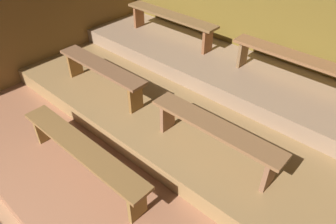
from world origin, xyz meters
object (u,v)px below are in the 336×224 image
at_px(bench_upper_left, 171,19).
at_px(bench_upper_right, 296,62).
at_px(bench_middle_right, 214,131).
at_px(bench_lower_center, 82,151).
at_px(bench_middle_left, 101,70).

height_order(bench_upper_left, bench_upper_right, same).
relative_size(bench_middle_right, bench_upper_left, 0.89).
bearing_deg(bench_middle_right, bench_lower_center, -135.03).
height_order(bench_middle_left, bench_middle_right, same).
bearing_deg(bench_upper_right, bench_middle_right, -94.84).
bearing_deg(bench_lower_center, bench_middle_left, 131.53).
distance_m(bench_lower_center, bench_upper_right, 3.01).
bearing_deg(bench_upper_left, bench_lower_center, -68.41).
distance_m(bench_middle_right, bench_upper_right, 1.69).
relative_size(bench_lower_center, bench_upper_left, 1.09).
height_order(bench_middle_right, bench_upper_right, bench_upper_right).
bearing_deg(bench_lower_center, bench_upper_left, 111.59).
bearing_deg(bench_upper_left, bench_middle_left, -85.16).
relative_size(bench_middle_left, bench_upper_right, 0.89).
height_order(bench_middle_left, bench_upper_left, bench_upper_left).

